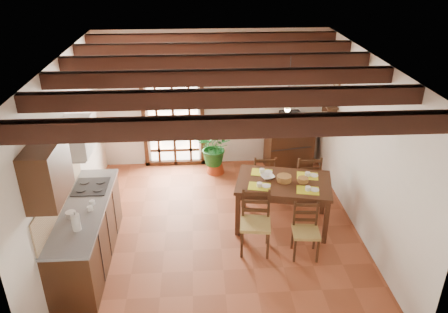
{
  "coord_description": "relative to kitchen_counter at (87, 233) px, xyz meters",
  "views": [
    {
      "loc": [
        -0.31,
        -5.9,
        4.25
      ],
      "look_at": [
        0.1,
        0.4,
        1.15
      ],
      "focal_mm": 35.0,
      "sensor_mm": 36.0,
      "label": 1
    }
  ],
  "objects": [
    {
      "name": "kitchen_counter",
      "position": [
        0.0,
        0.0,
        0.0
      ],
      "size": [
        0.64,
        2.25,
        1.38
      ],
      "color": "#341D10",
      "rests_on": "ground_plane"
    },
    {
      "name": "pendant_lamp",
      "position": [
        3.0,
        0.83,
        1.6
      ],
      "size": [
        0.36,
        0.36,
        0.84
      ],
      "color": "black",
      "rests_on": "room_shell"
    },
    {
      "name": "chair_far_left",
      "position": [
        2.81,
        1.56,
        -0.19
      ],
      "size": [
        0.43,
        0.41,
        0.9
      ],
      "rotation": [
        0.0,
        0.0,
        3.11
      ],
      "color": "#A68C46",
      "rests_on": "ground_plane"
    },
    {
      "name": "fuse_box",
      "position": [
        3.46,
        3.08,
        1.28
      ],
      "size": [
        0.25,
        0.03,
        0.32
      ],
      "primitive_type": "cube",
      "color": "white",
      "rests_on": "room_shell"
    },
    {
      "name": "table_setting",
      "position": [
        3.0,
        0.73,
        0.43
      ],
      "size": [
        1.09,
        0.73,
        0.1
      ],
      "rotation": [
        0.0,
        0.0,
        -0.22
      ],
      "color": "yellow",
      "rests_on": "dining_table"
    },
    {
      "name": "room_shell",
      "position": [
        1.96,
        0.6,
        1.34
      ],
      "size": [
        4.52,
        5.02,
        2.81
      ],
      "color": "silver",
      "rests_on": "ground_plane"
    },
    {
      "name": "ceiling_beams",
      "position": [
        1.96,
        0.6,
        2.22
      ],
      "size": [
        4.5,
        4.34,
        0.2
      ],
      "color": "black",
      "rests_on": "room_shell"
    },
    {
      "name": "sideboard",
      "position": [
        3.53,
        2.83,
        -0.07
      ],
      "size": [
        1.02,
        0.6,
        0.82
      ],
      "primitive_type": "cube",
      "rotation": [
        0.0,
        0.0,
        0.19
      ],
      "color": "#341D10",
      "rests_on": "ground_plane"
    },
    {
      "name": "chair_far_right",
      "position": [
        3.54,
        1.39,
        -0.17
      ],
      "size": [
        0.45,
        0.43,
        0.96
      ],
      "rotation": [
        0.0,
        0.0,
        3.16
      ],
      "color": "#A68C46",
      "rests_on": "ground_plane"
    },
    {
      "name": "table_bowl",
      "position": [
        2.75,
        0.84,
        0.37
      ],
      "size": [
        0.27,
        0.27,
        0.05
      ],
      "primitive_type": "imported",
      "rotation": [
        0.0,
        0.0,
        0.31
      ],
      "color": "white",
      "rests_on": "dining_table"
    },
    {
      "name": "shelf_flowers",
      "position": [
        4.1,
        2.2,
        1.38
      ],
      "size": [
        0.14,
        0.14,
        0.36
      ],
      "color": "yellow",
      "rests_on": "shelf_vase"
    },
    {
      "name": "dining_table",
      "position": [
        3.0,
        0.73,
        0.23
      ],
      "size": [
        1.67,
        1.27,
        0.81
      ],
      "rotation": [
        0.0,
        0.0,
        -0.22
      ],
      "color": "#3C2113",
      "rests_on": "ground_plane"
    },
    {
      "name": "counter_items",
      "position": [
        0.0,
        0.09,
        0.49
      ],
      "size": [
        0.5,
        1.43,
        0.25
      ],
      "color": "black",
      "rests_on": "kitchen_counter"
    },
    {
      "name": "wall_shelf",
      "position": [
        4.1,
        2.2,
        1.04
      ],
      "size": [
        0.2,
        0.42,
        0.2
      ],
      "color": "#341D10",
      "rests_on": "room_shell"
    },
    {
      "name": "crt_tv",
      "position": [
        3.53,
        2.82,
        0.53
      ],
      "size": [
        0.45,
        0.42,
        0.36
      ],
      "rotation": [
        0.0,
        0.0,
        0.09
      ],
      "color": "black",
      "rests_on": "sideboard"
    },
    {
      "name": "ground_plane",
      "position": [
        1.96,
        0.6,
        -0.47
      ],
      "size": [
        5.0,
        5.0,
        0.0
      ],
      "primitive_type": "plane",
      "color": "brown"
    },
    {
      "name": "range_hood",
      "position": [
        -0.09,
        0.55,
        1.26
      ],
      "size": [
        0.38,
        0.6,
        0.54
      ],
      "color": "white",
      "rests_on": "room_shell"
    },
    {
      "name": "potted_plant",
      "position": [
        1.99,
        2.62,
        0.1
      ],
      "size": [
        2.22,
        2.07,
        2.0
      ],
      "primitive_type": "imported",
      "rotation": [
        0.0,
        0.0,
        -0.36
      ],
      "color": "#144C19",
      "rests_on": "ground_plane"
    },
    {
      "name": "chair_near_left",
      "position": [
        2.46,
        0.06,
        -0.17
      ],
      "size": [
        0.5,
        0.48,
        0.97
      ],
      "rotation": [
        0.0,
        0.0,
        -0.13
      ],
      "color": "#A68C46",
      "rests_on": "ground_plane"
    },
    {
      "name": "shelf_vase",
      "position": [
        4.1,
        2.2,
        1.18
      ],
      "size": [
        0.15,
        0.15,
        0.15
      ],
      "primitive_type": "imported",
      "color": "#B2BFB2",
      "rests_on": "wall_shelf"
    },
    {
      "name": "plant_pot",
      "position": [
        1.99,
        2.62,
        -0.36
      ],
      "size": [
        0.37,
        0.37,
        0.22
      ],
      "primitive_type": "cone",
      "color": "maroon",
      "rests_on": "ground_plane"
    },
    {
      "name": "french_door",
      "position": [
        1.16,
        3.05,
        0.7
      ],
      "size": [
        1.26,
        0.11,
        2.32
      ],
      "color": "white",
      "rests_on": "ground_plane"
    },
    {
      "name": "upper_cabinet",
      "position": [
        -0.12,
        -0.7,
        1.38
      ],
      "size": [
        0.35,
        0.8,
        0.7
      ],
      "primitive_type": "cube",
      "color": "#341D10",
      "rests_on": "room_shell"
    },
    {
      "name": "chair_near_right",
      "position": [
        3.19,
        -0.1,
        -0.21
      ],
      "size": [
        0.42,
        0.41,
        0.84
      ],
      "rotation": [
        0.0,
        0.0,
        -0.1
      ],
      "color": "#A68C46",
      "rests_on": "ground_plane"
    },
    {
      "name": "framed_picture",
      "position": [
        4.18,
        2.2,
        1.58
      ],
      "size": [
        0.03,
        0.32,
        0.32
      ],
      "color": "brown",
      "rests_on": "room_shell"
    }
  ]
}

